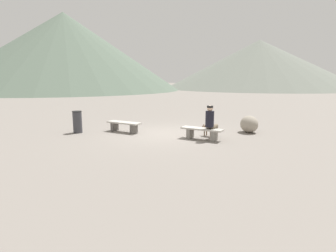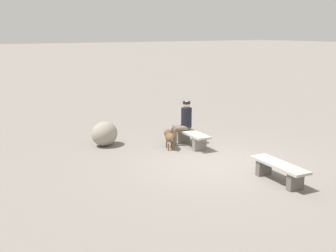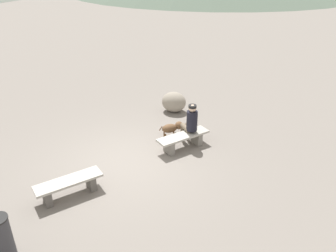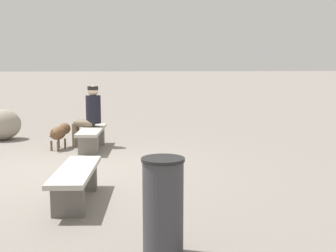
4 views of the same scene
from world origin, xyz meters
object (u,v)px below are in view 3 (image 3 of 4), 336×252
Objects in this scene: trash_bin at (2,238)px; bench_left at (69,185)px; bench_right at (183,139)px; boulder at (174,102)px; seated_person at (190,122)px; dog at (172,128)px.

bench_left is at bearing 28.49° from trash_bin.
boulder is at bearing 62.07° from bench_right.
bench_left is at bearing -167.52° from seated_person.
seated_person reaches higher than bench_right.
dog is at bearing 16.28° from trash_bin.
bench_left is 2.19× the size of dog.
seated_person reaches higher than boulder.
seated_person is 1.52× the size of boulder.
dog is (-0.17, 0.62, -0.40)m from seated_person.
boulder is at bearing 24.59° from trash_bin.
bench_left is 1.97m from trash_bin.
seated_person is at bearing -53.00° from dog.
trash_bin is at bearing -142.47° from dog.
trash_bin is (-1.73, -0.94, 0.17)m from bench_left.
bench_right is (3.52, -0.03, -0.01)m from bench_left.
bench_right is at bearing 9.76° from trash_bin.
dog is 1.97m from boulder.
bench_right is at bearing -158.69° from seated_person.
bench_left is at bearing -156.83° from boulder.
bench_right is at bearing -80.55° from dog.
dog is at bearing 117.98° from seated_person.
bench_right is 5.33m from trash_bin.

